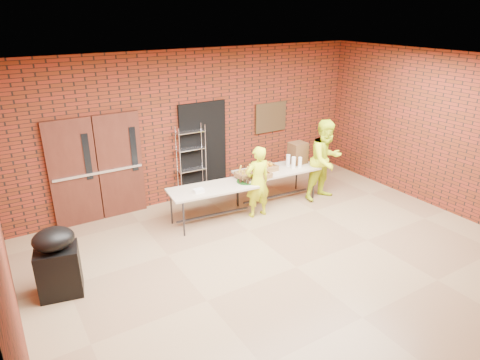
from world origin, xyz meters
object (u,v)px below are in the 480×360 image
wire_rack (192,163)px  table_left (212,190)px  volunteer_man (326,160)px  volunteer_woman (258,182)px  covered_grill (58,262)px  coffee_dispenser (298,153)px  table_right (277,172)px

wire_rack → table_left: wire_rack is taller
volunteer_man → wire_rack: bearing=147.0°
volunteer_man → volunteer_woman: bearing=175.6°
table_left → volunteer_woman: volunteer_woman is taller
covered_grill → volunteer_man: 5.68m
coffee_dispenser → table_left: bearing=-175.8°
table_right → coffee_dispenser: coffee_dispenser is taller
coffee_dispenser → covered_grill: (-5.26, -1.06, -0.44)m
coffee_dispenser → volunteer_man: volunteer_man is taller
coffee_dispenser → volunteer_man: bearing=-52.5°
table_right → volunteer_man: size_ratio=1.05×
wire_rack → volunteer_woman: 1.61m
table_right → volunteer_woman: size_ratio=1.26×
coffee_dispenser → covered_grill: bearing=-168.6°
coffee_dispenser → volunteer_man: (0.38, -0.49, -0.09)m
wire_rack → volunteer_woman: (0.77, -1.41, -0.10)m
table_left → covered_grill: 3.16m
wire_rack → covered_grill: size_ratio=1.56×
table_left → coffee_dispenser: coffee_dispenser is taller
table_left → coffee_dispenser: bearing=10.4°
wire_rack → covered_grill: 3.74m
covered_grill → volunteer_woman: 3.95m
wire_rack → coffee_dispenser: bearing=-21.5°
volunteer_woman → volunteer_man: 1.75m
covered_grill → volunteer_man: volunteer_man is taller
covered_grill → volunteer_woman: volunteer_woman is taller
wire_rack → coffee_dispenser: 2.34m
table_left → covered_grill: (-3.03, -0.89, -0.11)m
table_left → covered_grill: covered_grill is taller
table_left → table_right: 1.60m
coffee_dispenser → covered_grill: coffee_dispenser is taller
table_left → volunteer_woman: (0.87, -0.29, 0.09)m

